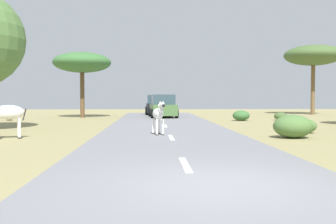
{
  "coord_description": "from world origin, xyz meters",
  "views": [
    {
      "loc": [
        -1.25,
        -6.85,
        1.59
      ],
      "look_at": [
        -0.35,
        13.33,
        0.82
      ],
      "focal_mm": 41.86,
      "sensor_mm": 36.0,
      "label": 1
    }
  ],
  "objects_px": {
    "zebra_2": "(6,113)",
    "zebra_0": "(158,114)",
    "bush_3": "(293,126)",
    "rock_2": "(9,118)",
    "bush_2": "(281,116)",
    "tree_1": "(82,63)",
    "car_0": "(163,107)",
    "bush_1": "(305,126)",
    "tree_7": "(313,56)",
    "bush_0": "(241,116)",
    "car_1": "(157,105)"
  },
  "relations": [
    {
      "from": "bush_1",
      "to": "bush_3",
      "type": "distance_m",
      "value": 2.42
    },
    {
      "from": "bush_3",
      "to": "bush_1",
      "type": "bearing_deg",
      "value": 57.86
    },
    {
      "from": "zebra_0",
      "to": "bush_3",
      "type": "distance_m",
      "value": 5.33
    },
    {
      "from": "bush_0",
      "to": "bush_3",
      "type": "height_order",
      "value": "bush_3"
    },
    {
      "from": "bush_3",
      "to": "rock_2",
      "type": "height_order",
      "value": "bush_3"
    },
    {
      "from": "tree_1",
      "to": "bush_3",
      "type": "bearing_deg",
      "value": -55.54
    },
    {
      "from": "zebra_2",
      "to": "rock_2",
      "type": "relative_size",
      "value": 3.29
    },
    {
      "from": "zebra_2",
      "to": "tree_1",
      "type": "bearing_deg",
      "value": -23.57
    },
    {
      "from": "rock_2",
      "to": "bush_0",
      "type": "bearing_deg",
      "value": -2.8
    },
    {
      "from": "car_1",
      "to": "bush_1",
      "type": "height_order",
      "value": "car_1"
    },
    {
      "from": "car_0",
      "to": "bush_1",
      "type": "height_order",
      "value": "car_0"
    },
    {
      "from": "zebra_0",
      "to": "bush_1",
      "type": "xyz_separation_m",
      "value": [
        6.5,
        1.01,
        -0.57
      ]
    },
    {
      "from": "tree_7",
      "to": "bush_1",
      "type": "bearing_deg",
      "value": -113.82
    },
    {
      "from": "tree_1",
      "to": "bush_3",
      "type": "xyz_separation_m",
      "value": [
        10.85,
        -15.81,
        -3.8
      ]
    },
    {
      "from": "zebra_2",
      "to": "zebra_0",
      "type": "bearing_deg",
      "value": -104.5
    },
    {
      "from": "car_1",
      "to": "tree_1",
      "type": "bearing_deg",
      "value": -143.48
    },
    {
      "from": "tree_1",
      "to": "tree_7",
      "type": "bearing_deg",
      "value": 12.27
    },
    {
      "from": "tree_1",
      "to": "bush_1",
      "type": "bearing_deg",
      "value": -48.6
    },
    {
      "from": "tree_1",
      "to": "bush_3",
      "type": "distance_m",
      "value": 19.55
    },
    {
      "from": "bush_0",
      "to": "bush_2",
      "type": "xyz_separation_m",
      "value": [
        2.86,
        0.41,
        -0.07
      ]
    },
    {
      "from": "bush_1",
      "to": "bush_2",
      "type": "bearing_deg",
      "value": 77.26
    },
    {
      "from": "bush_3",
      "to": "bush_2",
      "type": "bearing_deg",
      "value": 73.48
    },
    {
      "from": "car_1",
      "to": "bush_1",
      "type": "xyz_separation_m",
      "value": [
        6.28,
        -18.31,
        -0.53
      ]
    },
    {
      "from": "zebra_0",
      "to": "car_0",
      "type": "xyz_separation_m",
      "value": [
        0.63,
        14.11,
        -0.04
      ]
    },
    {
      "from": "bush_3",
      "to": "tree_1",
      "type": "bearing_deg",
      "value": 124.46
    },
    {
      "from": "car_0",
      "to": "bush_0",
      "type": "xyz_separation_m",
      "value": [
        5.19,
        -3.89,
        -0.5
      ]
    },
    {
      "from": "bush_2",
      "to": "car_0",
      "type": "bearing_deg",
      "value": 156.6
    },
    {
      "from": "zebra_0",
      "to": "tree_7",
      "type": "relative_size",
      "value": 0.23
    },
    {
      "from": "car_0",
      "to": "bush_0",
      "type": "height_order",
      "value": "car_0"
    },
    {
      "from": "zebra_2",
      "to": "bush_2",
      "type": "xyz_separation_m",
      "value": [
        14.51,
        11.48,
        -0.72
      ]
    },
    {
      "from": "zebra_0",
      "to": "car_1",
      "type": "distance_m",
      "value": 19.32
    },
    {
      "from": "zebra_2",
      "to": "bush_1",
      "type": "bearing_deg",
      "value": -104.2
    },
    {
      "from": "car_1",
      "to": "car_0",
      "type": "bearing_deg",
      "value": -86.83
    },
    {
      "from": "zebra_0",
      "to": "tree_1",
      "type": "distance_m",
      "value": 16.17
    },
    {
      "from": "bush_0",
      "to": "tree_7",
      "type": "bearing_deg",
      "value": 45.78
    },
    {
      "from": "zebra_0",
      "to": "bush_3",
      "type": "relative_size",
      "value": 0.96
    },
    {
      "from": "bush_1",
      "to": "car_1",
      "type": "bearing_deg",
      "value": 108.93
    },
    {
      "from": "bush_1",
      "to": "tree_7",
      "type": "bearing_deg",
      "value": 66.18
    },
    {
      "from": "car_0",
      "to": "rock_2",
      "type": "xyz_separation_m",
      "value": [
        -10.55,
        -3.12,
        -0.68
      ]
    },
    {
      "from": "car_0",
      "to": "bush_1",
      "type": "xyz_separation_m",
      "value": [
        5.87,
        -13.1,
        -0.53
      ]
    },
    {
      "from": "car_0",
      "to": "tree_1",
      "type": "bearing_deg",
      "value": 170.01
    },
    {
      "from": "zebra_2",
      "to": "car_1",
      "type": "relative_size",
      "value": 0.38
    },
    {
      "from": "zebra_0",
      "to": "bush_3",
      "type": "bearing_deg",
      "value": 155.28
    },
    {
      "from": "car_1",
      "to": "bush_2",
      "type": "height_order",
      "value": "car_1"
    },
    {
      "from": "tree_7",
      "to": "car_1",
      "type": "bearing_deg",
      "value": 179.36
    },
    {
      "from": "tree_1",
      "to": "zebra_0",
      "type": "bearing_deg",
      "value": -69.13
    },
    {
      "from": "car_1",
      "to": "bush_2",
      "type": "xyz_separation_m",
      "value": [
        8.45,
        -8.69,
        -0.57
      ]
    },
    {
      "from": "zebra_0",
      "to": "rock_2",
      "type": "height_order",
      "value": "zebra_0"
    },
    {
      "from": "zebra_0",
      "to": "zebra_2",
      "type": "xyz_separation_m",
      "value": [
        -5.84,
        -0.85,
        0.11
      ]
    },
    {
      "from": "tree_1",
      "to": "bush_2",
      "type": "relative_size",
      "value": 5.52
    }
  ]
}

